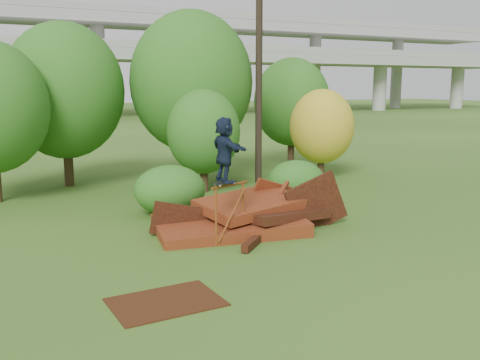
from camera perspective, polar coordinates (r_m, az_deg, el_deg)
name	(u,v)px	position (r m, az deg, el deg)	size (l,w,h in m)	color
ground	(305,254)	(13.41, 6.94, -7.82)	(240.00, 240.00, 0.00)	#2D5116
scrap_pile	(245,218)	(15.36, 0.51, -4.06)	(5.85, 3.65, 1.99)	#4D200D
grind_rail	(230,205)	(14.01, -1.11, -2.63)	(1.25, 0.53, 1.58)	brown
skateboard	(225,182)	(13.76, -1.63, -0.26)	(0.76, 0.45, 0.08)	black
skater	(225,150)	(13.64, -1.65, 3.26)	(1.55, 0.49, 1.67)	#141F35
flat_plate	(166,302)	(10.58, -7.92, -12.76)	(2.05, 1.46, 0.03)	#381B0C
tree_1	(64,91)	(22.97, -18.22, 9.02)	(4.77, 4.77, 6.64)	black
tree_2	(204,132)	(20.62, -3.91, 5.15)	(2.83, 2.83, 3.99)	black
tree_3	(192,82)	(23.32, -5.19, 10.36)	(5.24, 5.24, 7.26)	black
tree_4	(322,126)	(24.15, 8.73, 5.66)	(2.87, 2.87, 3.96)	black
tree_5	(292,102)	(27.98, 5.54, 8.27)	(3.94, 3.94, 5.53)	black
shrub_left	(170,190)	(17.29, -7.49, -1.05)	(2.31, 2.13, 1.60)	#264E14
shrub_right	(296,181)	(19.28, 6.02, -0.06)	(2.08, 1.91, 1.47)	#264E14
utility_pole	(259,52)	(22.66, 2.04, 13.47)	(1.40, 0.28, 10.77)	black
freeway_overpass	(30,35)	(74.16, -21.49, 14.16)	(160.00, 15.00, 13.70)	gray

